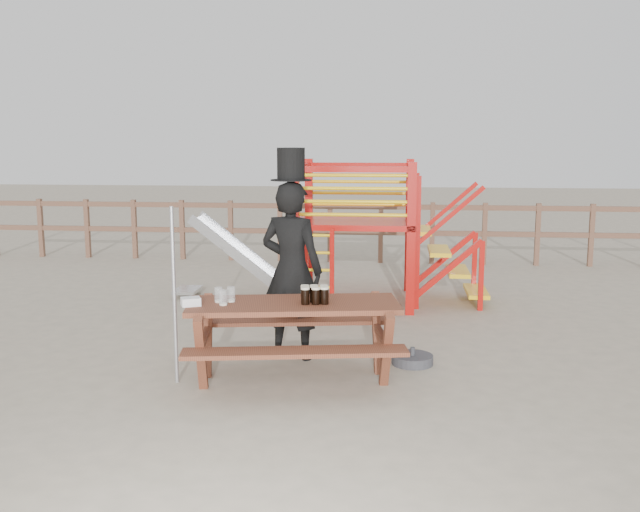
{
  "coord_description": "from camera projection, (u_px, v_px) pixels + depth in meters",
  "views": [
    {
      "loc": [
        0.78,
        -6.9,
        2.39
      ],
      "look_at": [
        -0.04,
        0.8,
        1.13
      ],
      "focal_mm": 40.0,
      "sensor_mm": 36.0,
      "label": 1
    }
  ],
  "objects": [
    {
      "name": "man_with_hat",
      "position": [
        292.0,
        265.0,
        7.81
      ],
      "size": [
        0.82,
        0.66,
        2.31
      ],
      "rotation": [
        0.0,
        0.0,
        2.83
      ],
      "color": "black",
      "rests_on": "ground"
    },
    {
      "name": "paper_bag",
      "position": [
        191.0,
        302.0,
        6.9
      ],
      "size": [
        0.22,
        0.2,
        0.08
      ],
      "primitive_type": "cube",
      "rotation": [
        0.0,
        0.0,
        0.43
      ],
      "color": "white",
      "rests_on": "picnic_table"
    },
    {
      "name": "playground_fort",
      "position": [
        351.0,
        230.0,
        10.57
      ],
      "size": [
        4.71,
        1.84,
        2.1
      ],
      "color": "#B6110C",
      "rests_on": "ground"
    },
    {
      "name": "back_fence",
      "position": [
        355.0,
        225.0,
        13.99
      ],
      "size": [
        15.09,
        0.09,
        1.2
      ],
      "color": "brown",
      "rests_on": "ground"
    },
    {
      "name": "picnic_table",
      "position": [
        294.0,
        331.0,
        7.09
      ],
      "size": [
        2.29,
        1.76,
        0.81
      ],
      "rotation": [
        0.0,
        0.0,
        0.16
      ],
      "color": "brown",
      "rests_on": "ground"
    },
    {
      "name": "ground",
      "position": [
        315.0,
        378.0,
        7.24
      ],
      "size": [
        60.0,
        60.0,
        0.0
      ],
      "primitive_type": "plane",
      "color": "tan",
      "rests_on": "ground"
    },
    {
      "name": "parasol_base",
      "position": [
        412.0,
        359.0,
        7.68
      ],
      "size": [
        0.44,
        0.44,
        0.19
      ],
      "color": "#38383D",
      "rests_on": "ground"
    },
    {
      "name": "empty_glasses",
      "position": [
        224.0,
        296.0,
        7.01
      ],
      "size": [
        0.2,
        0.24,
        0.15
      ],
      "color": "silver",
      "rests_on": "picnic_table"
    },
    {
      "name": "metal_pole",
      "position": [
        174.0,
        296.0,
        6.98
      ],
      "size": [
        0.04,
        0.04,
        1.76
      ],
      "primitive_type": "cylinder",
      "color": "#B2B2B7",
      "rests_on": "ground"
    },
    {
      "name": "stout_pints",
      "position": [
        315.0,
        295.0,
        7.0
      ],
      "size": [
        0.29,
        0.21,
        0.17
      ],
      "color": "black",
      "rests_on": "picnic_table"
    }
  ]
}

